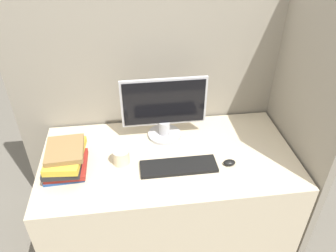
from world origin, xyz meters
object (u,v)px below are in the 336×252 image
(keyboard, at_px, (179,166))
(book_stack, at_px, (65,159))
(monitor, at_px, (165,110))
(mouse, at_px, (229,163))
(coffee_cup, at_px, (121,156))

(keyboard, height_order, book_stack, book_stack)
(monitor, xyz_separation_m, mouse, (0.33, -0.33, -0.18))
(mouse, bearing_deg, keyboard, 177.85)
(monitor, distance_m, book_stack, 0.65)
(monitor, distance_m, keyboard, 0.36)
(monitor, relative_size, coffee_cup, 5.19)
(keyboard, relative_size, coffee_cup, 4.33)
(coffee_cup, xyz_separation_m, book_stack, (-0.31, -0.01, 0.02))
(keyboard, bearing_deg, monitor, 97.14)
(coffee_cup, bearing_deg, monitor, 39.22)
(monitor, xyz_separation_m, keyboard, (0.04, -0.31, -0.18))
(monitor, relative_size, keyboard, 1.20)
(coffee_cup, height_order, book_stack, book_stack)
(keyboard, xyz_separation_m, coffee_cup, (-0.32, 0.09, 0.04))
(keyboard, height_order, coffee_cup, coffee_cup)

